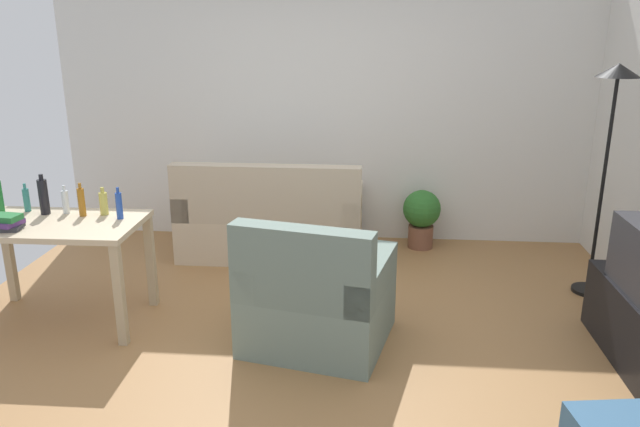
# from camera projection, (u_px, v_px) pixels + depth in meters

# --- Properties ---
(ground_plane) EXTENTS (5.20, 4.40, 0.02)m
(ground_plane) POSITION_uv_depth(u_px,v_px,m) (300.00, 339.00, 4.27)
(ground_plane) COLOR #9E7042
(wall_rear) EXTENTS (5.20, 0.10, 2.70)m
(wall_rear) POSITION_uv_depth(u_px,v_px,m) (325.00, 103.00, 5.96)
(wall_rear) COLOR silver
(wall_rear) RESTS_ON ground_plane
(couch) EXTENTS (1.67, 0.84, 0.92)m
(couch) POSITION_uv_depth(u_px,v_px,m) (271.00, 223.00, 5.72)
(couch) COLOR beige
(couch) RESTS_ON ground_plane
(torchiere_lamp) EXTENTS (0.32, 0.32, 1.81)m
(torchiere_lamp) POSITION_uv_depth(u_px,v_px,m) (612.00, 118.00, 4.58)
(torchiere_lamp) COLOR black
(torchiere_lamp) RESTS_ON ground_plane
(desk) EXTENTS (1.21, 0.72, 0.76)m
(desk) POSITION_uv_depth(u_px,v_px,m) (55.00, 237.00, 4.32)
(desk) COLOR #C6B28E
(desk) RESTS_ON ground_plane
(potted_plant) EXTENTS (0.36, 0.36, 0.57)m
(potted_plant) POSITION_uv_depth(u_px,v_px,m) (422.00, 215.00, 5.90)
(potted_plant) COLOR brown
(potted_plant) RESTS_ON ground_plane
(armchair) EXTENTS (1.06, 1.02, 0.92)m
(armchair) POSITION_uv_depth(u_px,v_px,m) (316.00, 300.00, 4.09)
(armchair) COLOR slate
(armchair) RESTS_ON ground_plane
(bottle_tall) EXTENTS (0.05, 0.05, 0.21)m
(bottle_tall) POSITION_uv_depth(u_px,v_px,m) (26.00, 199.00, 4.51)
(bottle_tall) COLOR teal
(bottle_tall) RESTS_ON desk
(bottle_dark) EXTENTS (0.07, 0.07, 0.30)m
(bottle_dark) POSITION_uv_depth(u_px,v_px,m) (44.00, 196.00, 4.43)
(bottle_dark) COLOR black
(bottle_dark) RESTS_ON desk
(bottle_clear) EXTENTS (0.05, 0.05, 0.21)m
(bottle_clear) POSITION_uv_depth(u_px,v_px,m) (65.00, 201.00, 4.46)
(bottle_clear) COLOR silver
(bottle_clear) RESTS_ON desk
(bottle_amber) EXTENTS (0.05, 0.05, 0.24)m
(bottle_amber) POSITION_uv_depth(u_px,v_px,m) (82.00, 202.00, 4.39)
(bottle_amber) COLOR #9E6019
(bottle_amber) RESTS_ON desk
(bottle_squat) EXTENTS (0.06, 0.06, 0.20)m
(bottle_squat) POSITION_uv_depth(u_px,v_px,m) (104.00, 203.00, 4.43)
(bottle_squat) COLOR #BCB24C
(bottle_squat) RESTS_ON desk
(bottle_blue) EXTENTS (0.05, 0.05, 0.23)m
(bottle_blue) POSITION_uv_depth(u_px,v_px,m) (119.00, 205.00, 4.33)
(bottle_blue) COLOR #2347A3
(bottle_blue) RESTS_ON desk
(book_stack) EXTENTS (0.27, 0.21, 0.10)m
(book_stack) POSITION_uv_depth(u_px,v_px,m) (4.00, 222.00, 4.12)
(book_stack) COLOR #333338
(book_stack) RESTS_ON desk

